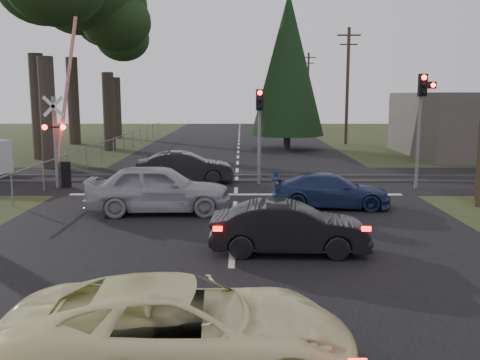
{
  "coord_description": "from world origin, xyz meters",
  "views": [
    {
      "loc": [
        0.23,
        -12.35,
        3.87
      ],
      "look_at": [
        0.18,
        3.73,
        1.3
      ],
      "focal_mm": 40.0,
      "sensor_mm": 36.0,
      "label": 1
    }
  ],
  "objects_px": {
    "utility_pole_far": "(308,88)",
    "traffic_signal_center": "(260,120)",
    "silver_car": "(159,189)",
    "dark_car_far": "(185,168)",
    "traffic_signal_right": "(422,109)",
    "crossing_signal": "(61,139)",
    "blue_sedan": "(331,191)",
    "utility_pole_mid": "(347,84)",
    "cream_coupe": "(181,329)",
    "dark_hatchback": "(289,228)"
  },
  "relations": [
    {
      "from": "crossing_signal",
      "to": "traffic_signal_center",
      "type": "relative_size",
      "value": 1.7
    },
    {
      "from": "utility_pole_far",
      "to": "cream_coupe",
      "type": "height_order",
      "value": "utility_pole_far"
    },
    {
      "from": "traffic_signal_right",
      "to": "silver_car",
      "type": "bearing_deg",
      "value": -155.91
    },
    {
      "from": "traffic_signal_right",
      "to": "cream_coupe",
      "type": "height_order",
      "value": "traffic_signal_right"
    },
    {
      "from": "traffic_signal_right",
      "to": "cream_coupe",
      "type": "distance_m",
      "value": 17.16
    },
    {
      "from": "blue_sedan",
      "to": "crossing_signal",
      "type": "bearing_deg",
      "value": 74.26
    },
    {
      "from": "traffic_signal_right",
      "to": "dark_car_far",
      "type": "bearing_deg",
      "value": 171.46
    },
    {
      "from": "utility_pole_far",
      "to": "traffic_signal_center",
      "type": "bearing_deg",
      "value": -99.6
    },
    {
      "from": "utility_pole_far",
      "to": "dark_hatchback",
      "type": "distance_m",
      "value": 55.21
    },
    {
      "from": "crossing_signal",
      "to": "silver_car",
      "type": "distance_m",
      "value": 6.89
    },
    {
      "from": "crossing_signal",
      "to": "blue_sedan",
      "type": "bearing_deg",
      "value": -20.42
    },
    {
      "from": "dark_car_far",
      "to": "utility_pole_far",
      "type": "bearing_deg",
      "value": -19.55
    },
    {
      "from": "dark_hatchback",
      "to": "blue_sedan",
      "type": "xyz_separation_m",
      "value": [
        1.92,
        5.44,
        -0.05
      ]
    },
    {
      "from": "utility_pole_far",
      "to": "dark_hatchback",
      "type": "xyz_separation_m",
      "value": [
        -7.1,
        -54.59,
        -4.09
      ]
    },
    {
      "from": "utility_pole_mid",
      "to": "dark_car_far",
      "type": "relative_size",
      "value": 2.14
    },
    {
      "from": "traffic_signal_right",
      "to": "utility_pole_far",
      "type": "xyz_separation_m",
      "value": [
        0.95,
        45.53,
        1.41
      ]
    },
    {
      "from": "traffic_signal_right",
      "to": "traffic_signal_center",
      "type": "height_order",
      "value": "traffic_signal_right"
    },
    {
      "from": "crossing_signal",
      "to": "dark_car_far",
      "type": "xyz_separation_m",
      "value": [
        5.01,
        1.16,
        -1.36
      ]
    },
    {
      "from": "traffic_signal_right",
      "to": "utility_pole_far",
      "type": "height_order",
      "value": "utility_pole_far"
    },
    {
      "from": "traffic_signal_right",
      "to": "cream_coupe",
      "type": "xyz_separation_m",
      "value": [
        -8.16,
        -14.87,
        -2.64
      ]
    },
    {
      "from": "traffic_signal_center",
      "to": "blue_sedan",
      "type": "relative_size",
      "value": 1.01
    },
    {
      "from": "utility_pole_far",
      "to": "blue_sedan",
      "type": "distance_m",
      "value": 49.6
    },
    {
      "from": "traffic_signal_center",
      "to": "utility_pole_mid",
      "type": "bearing_deg",
      "value": 68.79
    },
    {
      "from": "utility_pole_mid",
      "to": "dark_car_far",
      "type": "bearing_deg",
      "value": -119.48
    },
    {
      "from": "dark_car_far",
      "to": "blue_sedan",
      "type": "bearing_deg",
      "value": -138.24
    },
    {
      "from": "traffic_signal_center",
      "to": "utility_pole_far",
      "type": "bearing_deg",
      "value": 80.4
    },
    {
      "from": "dark_car_far",
      "to": "traffic_signal_right",
      "type": "bearing_deg",
      "value": -104.36
    },
    {
      "from": "utility_pole_mid",
      "to": "utility_pole_far",
      "type": "bearing_deg",
      "value": 90.0
    },
    {
      "from": "traffic_signal_center",
      "to": "silver_car",
      "type": "distance_m",
      "value": 6.98
    },
    {
      "from": "crossing_signal",
      "to": "utility_pole_mid",
      "type": "bearing_deg",
      "value": 52.03
    },
    {
      "from": "blue_sedan",
      "to": "traffic_signal_center",
      "type": "bearing_deg",
      "value": 30.29
    },
    {
      "from": "traffic_signal_right",
      "to": "traffic_signal_center",
      "type": "distance_m",
      "value": 6.68
    },
    {
      "from": "traffic_signal_right",
      "to": "crossing_signal",
      "type": "bearing_deg",
      "value": 178.79
    },
    {
      "from": "cream_coupe",
      "to": "silver_car",
      "type": "bearing_deg",
      "value": 7.91
    },
    {
      "from": "crossing_signal",
      "to": "dark_hatchback",
      "type": "relative_size",
      "value": 1.81
    },
    {
      "from": "dark_hatchback",
      "to": "dark_car_far",
      "type": "distance_m",
      "value": 11.16
    },
    {
      "from": "traffic_signal_center",
      "to": "silver_car",
      "type": "relative_size",
      "value": 0.87
    },
    {
      "from": "blue_sedan",
      "to": "traffic_signal_right",
      "type": "bearing_deg",
      "value": -44.68
    },
    {
      "from": "traffic_signal_right",
      "to": "cream_coupe",
      "type": "bearing_deg",
      "value": -118.75
    },
    {
      "from": "blue_sedan",
      "to": "dark_car_far",
      "type": "relative_size",
      "value": 0.97
    },
    {
      "from": "silver_car",
      "to": "dark_car_far",
      "type": "relative_size",
      "value": 1.12
    },
    {
      "from": "blue_sedan",
      "to": "dark_car_far",
      "type": "height_order",
      "value": "dark_car_far"
    },
    {
      "from": "utility_pole_mid",
      "to": "silver_car",
      "type": "xyz_separation_m",
      "value": [
        -11.0,
        -25.02,
        -3.92
      ]
    },
    {
      "from": "utility_pole_mid",
      "to": "cream_coupe",
      "type": "xyz_separation_m",
      "value": [
        -9.11,
        -35.39,
        -4.06
      ]
    },
    {
      "from": "crossing_signal",
      "to": "dark_car_far",
      "type": "height_order",
      "value": "crossing_signal"
    },
    {
      "from": "crossing_signal",
      "to": "traffic_signal_right",
      "type": "xyz_separation_m",
      "value": [
        14.82,
        -0.31,
        1.26
      ]
    },
    {
      "from": "traffic_signal_center",
      "to": "utility_pole_far",
      "type": "relative_size",
      "value": 0.46
    },
    {
      "from": "traffic_signal_right",
      "to": "dark_hatchback",
      "type": "relative_size",
      "value": 1.22
    },
    {
      "from": "utility_pole_far",
      "to": "dark_car_far",
      "type": "height_order",
      "value": "utility_pole_far"
    },
    {
      "from": "traffic_signal_center",
      "to": "blue_sedan",
      "type": "bearing_deg",
      "value": -64.39
    }
  ]
}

